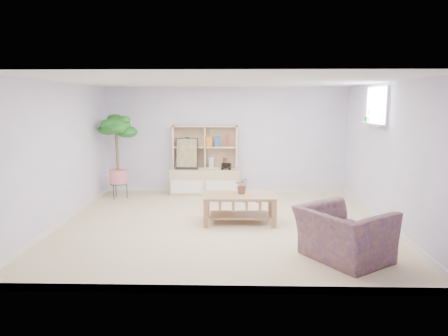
{
  "coord_description": "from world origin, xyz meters",
  "views": [
    {
      "loc": [
        0.19,
        -6.58,
        2.09
      ],
      "look_at": [
        0.02,
        0.36,
        0.92
      ],
      "focal_mm": 32.0,
      "sensor_mm": 36.0,
      "label": 1
    }
  ],
  "objects_px": {
    "coffee_table": "(239,209)",
    "storage_unit": "(205,160)",
    "floor_tree": "(117,157)",
    "armchair": "(344,230)"
  },
  "relations": [
    {
      "from": "storage_unit",
      "to": "coffee_table",
      "type": "xyz_separation_m",
      "value": [
        0.74,
        -2.13,
        -0.52
      ]
    },
    {
      "from": "coffee_table",
      "to": "floor_tree",
      "type": "height_order",
      "value": "floor_tree"
    },
    {
      "from": "coffee_table",
      "to": "storage_unit",
      "type": "bearing_deg",
      "value": 108.08
    },
    {
      "from": "floor_tree",
      "to": "armchair",
      "type": "distance_m",
      "value": 5.18
    },
    {
      "from": "armchair",
      "to": "storage_unit",
      "type": "bearing_deg",
      "value": -4.67
    },
    {
      "from": "storage_unit",
      "to": "armchair",
      "type": "xyz_separation_m",
      "value": [
        2.1,
        -3.73,
        -0.38
      ]
    },
    {
      "from": "coffee_table",
      "to": "floor_tree",
      "type": "relative_size",
      "value": 0.67
    },
    {
      "from": "floor_tree",
      "to": "armchair",
      "type": "relative_size",
      "value": 1.69
    },
    {
      "from": "coffee_table",
      "to": "floor_tree",
      "type": "xyz_separation_m",
      "value": [
        -2.6,
        1.72,
        0.66
      ]
    },
    {
      "from": "storage_unit",
      "to": "coffee_table",
      "type": "distance_m",
      "value": 2.32
    }
  ]
}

